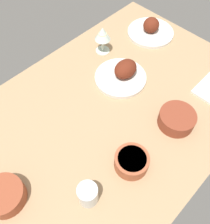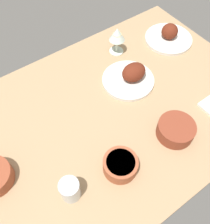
# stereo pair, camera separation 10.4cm
# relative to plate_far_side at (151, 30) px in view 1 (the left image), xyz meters

# --- Properties ---
(dining_table) EXTENTS (1.40, 0.90, 0.04)m
(dining_table) POSITION_rel_plate_far_side_xyz_m (-0.54, -0.19, -0.04)
(dining_table) COLOR tan
(dining_table) RESTS_ON ground
(plate_far_side) EXTENTS (0.24, 0.24, 0.09)m
(plate_far_side) POSITION_rel_plate_far_side_xyz_m (0.00, 0.00, 0.00)
(plate_far_side) COLOR silver
(plate_far_side) RESTS_ON dining_table
(plate_near_viewer) EXTENTS (0.24, 0.24, 0.09)m
(plate_near_viewer) POSITION_rel_plate_far_side_xyz_m (-0.34, -0.11, 0.00)
(plate_near_viewer) COLOR silver
(plate_near_viewer) RESTS_ON dining_table
(bowl_cream) EXTENTS (0.13, 0.13, 0.06)m
(bowl_cream) POSITION_rel_plate_far_side_xyz_m (-0.63, -0.42, 0.01)
(bowl_cream) COLOR #A35133
(bowl_cream) RESTS_ON dining_table
(bowl_sauce) EXTENTS (0.15, 0.15, 0.06)m
(bowl_sauce) POSITION_rel_plate_far_side_xyz_m (-0.37, -0.43, 0.01)
(bowl_sauce) COLOR brown
(bowl_sauce) RESTS_ON dining_table
(bowl_onions) EXTENTS (0.14, 0.14, 0.06)m
(bowl_onions) POSITION_rel_plate_far_side_xyz_m (-1.02, -0.19, 0.01)
(bowl_onions) COLOR brown
(bowl_onions) RESTS_ON dining_table
(wine_glass) EXTENTS (0.08, 0.08, 0.14)m
(wine_glass) POSITION_rel_plate_far_side_xyz_m (-0.27, 0.09, 0.08)
(wine_glass) COLOR silver
(wine_glass) RESTS_ON dining_table
(water_tumbler) EXTENTS (0.07, 0.07, 0.09)m
(water_tumbler) POSITION_rel_plate_far_side_xyz_m (-0.82, -0.39, 0.02)
(water_tumbler) COLOR silver
(water_tumbler) RESTS_ON dining_table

